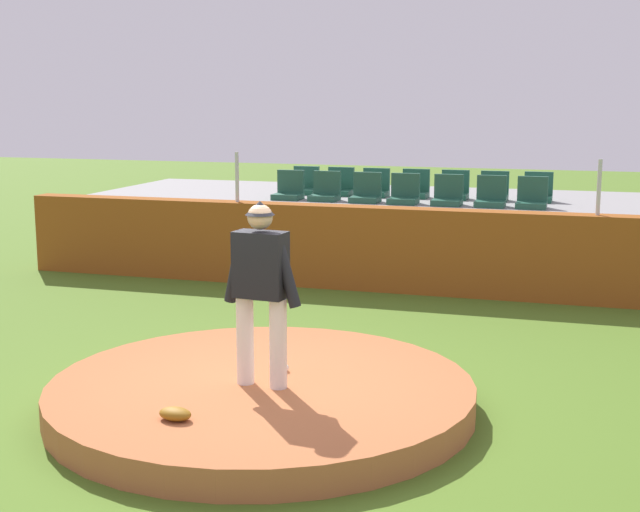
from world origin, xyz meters
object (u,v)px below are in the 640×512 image
Objects in this scene: stadium_chair_8 at (340,186)px; stadium_chair_13 at (538,192)px; stadium_chair_5 at (491,197)px; stadium_chair_7 at (305,185)px; stadium_chair_2 at (366,193)px; stadium_chair_9 at (375,188)px; stadium_chair_1 at (325,191)px; fielding_glove at (175,414)px; baseball at (285,368)px; stadium_chair_4 at (448,196)px; stadium_chair_11 at (454,190)px; stadium_chair_3 at (404,194)px; stadium_chair_10 at (415,189)px; stadium_chair_0 at (289,190)px; stadium_chair_12 at (494,191)px; pitcher at (261,280)px; stadium_chair_6 at (532,198)px.

stadium_chair_8 is 3.52m from stadium_chair_13.
stadium_chair_5 is 3.61m from stadium_chair_7.
stadium_chair_2 is 0.88m from stadium_chair_9.
stadium_chair_1 is 1.12m from stadium_chair_7.
fielding_glove is 0.60× the size of stadium_chair_9.
baseball is 0.15× the size of stadium_chair_4.
stadium_chair_11 is at bearing -88.07° from fielding_glove.
stadium_chair_4 and stadium_chair_8 have the same top height.
stadium_chair_1 is 1.00× the size of stadium_chair_3.
fielding_glove is 0.60× the size of stadium_chair_5.
stadium_chair_3 is 1.00× the size of stadium_chair_13.
stadium_chair_2 is 1.13m from stadium_chair_10.
stadium_chair_0 and stadium_chair_12 have the same top height.
baseball is 6.96m from stadium_chair_0.
stadium_chair_4 is (2.12, -0.04, 0.00)m from stadium_chair_1.
pitcher reaches higher than stadium_chair_2.
stadium_chair_12 is at bearing 178.30° from stadium_chair_11.
stadium_chair_10 is (1.40, 0.88, 0.00)m from stadium_chair_1.
fielding_glove is 9.00m from stadium_chair_9.
stadium_chair_0 and stadium_chair_3 have the same top height.
fielding_glove is 9.15m from stadium_chair_12.
stadium_chair_8 is at bearing 0.37° from stadium_chair_13.
stadium_chair_5 is 1.16m from stadium_chair_13.
stadium_chair_13 is at bearing -156.04° from stadium_chair_3.
fielding_glove is 0.60× the size of stadium_chair_2.
stadium_chair_2 is at bearing 178.30° from stadium_chair_1.
stadium_chair_5 is (2.83, -0.02, 0.00)m from stadium_chair_1.
fielding_glove is at bearing 77.70° from stadium_chair_5.
fielding_glove is at bearing 74.71° from stadium_chair_13.
fielding_glove is 8.47m from stadium_chair_6.
stadium_chair_1 and stadium_chair_9 have the same top height.
stadium_chair_5 is at bearing 129.02° from stadium_chair_11.
stadium_chair_9 is at bearing 177.70° from stadium_chair_8.
fielding_glove is 8.21m from stadium_chair_1.
stadium_chair_7 is (-2.12, 7.89, 0.08)m from pitcher.
stadium_chair_13 is at bearing -126.94° from stadium_chair_5.
fielding_glove is 9.37m from stadium_chair_13.
stadium_chair_6 is (2.09, 0.02, 0.00)m from stadium_chair_3.
stadium_chair_6 is at bearing 73.23° from baseball.
stadium_chair_5 is at bearing 179.96° from stadium_chair_2.
pitcher is 3.55× the size of stadium_chair_3.
stadium_chair_4 is 1.00× the size of stadium_chair_5.
stadium_chair_6 and stadium_chair_9 have the same top height.
fielding_glove is 0.60× the size of stadium_chair_7.
fielding_glove is 0.60× the size of stadium_chair_12.
stadium_chair_9 is at bearing -78.98° from fielding_glove.
stadium_chair_7 is at bearing -14.78° from stadium_chair_5.
stadium_chair_5 is (1.76, 8.05, 1.05)m from fielding_glove.
stadium_chair_7 is at bearing -33.41° from stadium_chair_2.
stadium_chair_3 is at bearing 52.23° from stadium_chair_11.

